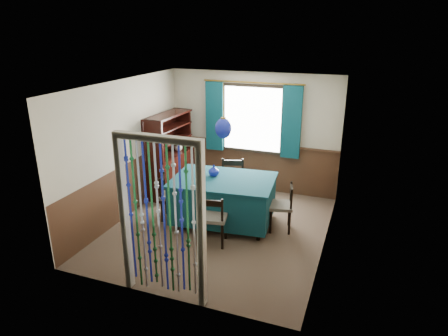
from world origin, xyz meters
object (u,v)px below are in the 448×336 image
at_px(chair_right, 282,206).
at_px(vase_sideboard, 178,146).
at_px(chair_far, 232,183).
at_px(chair_left, 170,195).
at_px(chair_near, 213,218).
at_px(sideboard, 170,166).
at_px(bowl_shelf, 166,142).
at_px(dining_table, 223,198).
at_px(pendant_lamp, 223,128).
at_px(vase_table, 214,171).

distance_m(chair_right, vase_sideboard, 2.81).
distance_m(chair_far, chair_left, 1.24).
distance_m(chair_near, sideboard, 2.39).
bearing_deg(bowl_shelf, dining_table, -26.07).
height_order(dining_table, pendant_lamp, pendant_lamp).
height_order(chair_left, pendant_lamp, pendant_lamp).
xyz_separation_m(dining_table, pendant_lamp, (-0.00, 0.00, 1.27)).
height_order(chair_left, chair_right, chair_left).
height_order(dining_table, chair_near, chair_near).
xyz_separation_m(chair_left, chair_right, (2.01, 0.28, -0.00)).
xyz_separation_m(chair_right, sideboard, (-2.59, 0.84, 0.14)).
relative_size(chair_left, vase_table, 4.60).
bearing_deg(chair_near, chair_right, 32.05).
height_order(bowl_shelf, vase_sideboard, bowl_shelf).
xyz_separation_m(chair_left, vase_sideboard, (-0.52, 1.40, 0.49)).
height_order(chair_left, vase_table, vase_table).
xyz_separation_m(sideboard, vase_sideboard, (0.06, 0.29, 0.35)).
xyz_separation_m(dining_table, sideboard, (-1.56, 0.96, 0.10)).
distance_m(chair_near, vase_table, 1.02).
distance_m(pendant_lamp, bowl_shelf, 1.76).
bearing_deg(dining_table, chair_left, -176.78).
distance_m(chair_left, chair_right, 2.03).
bearing_deg(dining_table, chair_far, 90.62).
relative_size(pendant_lamp, vase_table, 5.00).
distance_m(sideboard, vase_table, 1.64).
relative_size(chair_left, sideboard, 0.50).
distance_m(chair_left, sideboard, 1.27).
height_order(chair_near, chair_right, chair_near).
distance_m(sideboard, pendant_lamp, 2.17).
bearing_deg(pendant_lamp, chair_far, 96.31).
distance_m(chair_left, vase_table, 0.94).
relative_size(vase_table, vase_sideboard, 0.94).
height_order(dining_table, sideboard, sideboard).
height_order(sideboard, vase_table, sideboard).
bearing_deg(sideboard, chair_far, -6.11).
relative_size(chair_near, bowl_shelf, 4.72).
relative_size(chair_left, bowl_shelf, 4.59).
bearing_deg(sideboard, vase_sideboard, 81.82).
bearing_deg(chair_near, vase_sideboard, 117.43).
bearing_deg(pendant_lamp, dining_table, 0.00).
height_order(chair_far, chair_right, chair_far).
bearing_deg(bowl_shelf, chair_near, -42.85).
relative_size(chair_left, pendant_lamp, 0.92).
height_order(chair_far, vase_sideboard, vase_sideboard).
xyz_separation_m(chair_right, vase_table, (-1.25, -0.04, 0.49)).
bearing_deg(chair_near, chair_far, 85.82).
bearing_deg(dining_table, bowl_shelf, 148.24).
relative_size(chair_far, chair_right, 1.12).
xyz_separation_m(sideboard, pendant_lamp, (1.56, -0.96, 1.17)).
height_order(chair_right, pendant_lamp, pendant_lamp).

